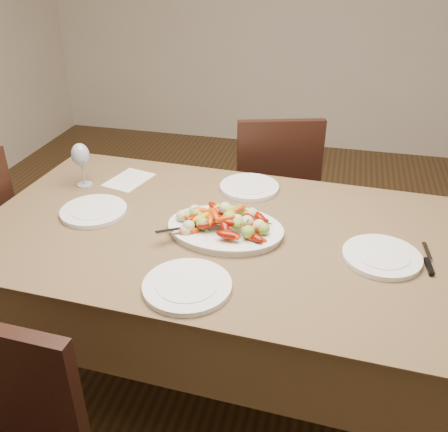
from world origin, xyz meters
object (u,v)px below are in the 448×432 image
object	(u,v)px
serving_platter	(225,230)
plate_right	(382,257)
plate_left	(94,211)
plate_far	(249,187)
plate_near	(187,286)
wine_glass	(82,164)
chair_far	(272,192)
dining_table	(224,310)

from	to	relation	value
serving_platter	plate_right	world-z (taller)	serving_platter
plate_left	plate_far	distance (m)	0.66
plate_near	wine_glass	bearing A→B (deg)	138.03
wine_glass	plate_far	bearing A→B (deg)	10.61
chair_far	plate_right	size ratio (longest dim) A/B	3.61
plate_far	plate_near	world-z (taller)	same
chair_far	serving_platter	bearing A→B (deg)	70.62
wine_glass	chair_far	bearing A→B (deg)	43.17
plate_right	dining_table	bearing A→B (deg)	174.61
serving_platter	plate_left	size ratio (longest dim) A/B	1.61
serving_platter	wine_glass	bearing A→B (deg)	160.78
chair_far	serving_platter	distance (m)	0.97
plate_right	plate_far	distance (m)	0.68
dining_table	plate_near	distance (m)	0.53
dining_table	plate_right	xyz separation A→B (m)	(0.56, -0.05, 0.39)
dining_table	plate_right	bearing A→B (deg)	-5.39
plate_right	plate_near	distance (m)	0.67
plate_left	plate_right	xyz separation A→B (m)	(1.09, -0.06, 0.00)
plate_left	plate_right	bearing A→B (deg)	-3.00
plate_right	plate_near	world-z (taller)	same
plate_right	wine_glass	distance (m)	1.28
serving_platter	wine_glass	world-z (taller)	wine_glass
plate_left	serving_platter	bearing A→B (deg)	-2.19
plate_right	plate_near	bearing A→B (deg)	-152.30
dining_table	plate_far	xyz separation A→B (m)	(0.02, 0.36, 0.39)
plate_near	wine_glass	xyz separation A→B (m)	(-0.65, 0.59, 0.09)
plate_right	chair_far	bearing A→B (deg)	118.10
chair_far	wine_glass	bearing A→B (deg)	26.24
plate_right	plate_near	xyz separation A→B (m)	(-0.59, -0.31, 0.00)
chair_far	plate_near	size ratio (longest dim) A/B	3.41
chair_far	plate_left	distance (m)	1.11
chair_far	serving_platter	size ratio (longest dim) A/B	2.28
plate_far	plate_left	bearing A→B (deg)	-147.51
plate_left	plate_far	world-z (taller)	same
chair_far	plate_far	xyz separation A→B (m)	(-0.02, -0.55, 0.29)
dining_table	wine_glass	distance (m)	0.86
dining_table	wine_glass	size ratio (longest dim) A/B	8.98
chair_far	plate_right	world-z (taller)	chair_far
plate_near	wine_glass	world-z (taller)	wine_glass
plate_right	wine_glass	bearing A→B (deg)	167.43
plate_left	chair_far	bearing A→B (deg)	57.48
serving_platter	plate_right	bearing A→B (deg)	-3.78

